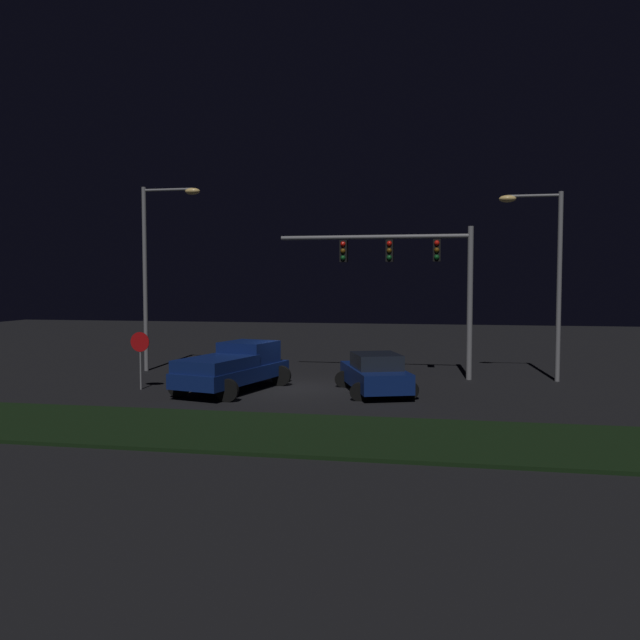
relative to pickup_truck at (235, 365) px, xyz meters
name	(u,v)px	position (x,y,z in m)	size (l,w,h in m)	color
ground_plane	(295,387)	(2.07, 1.20, -1.00)	(80.00, 80.00, 0.00)	black
grass_median	(232,430)	(2.07, -6.62, -0.95)	(23.60, 4.64, 0.10)	black
pickup_truck	(235,365)	(0.00, 0.00, 0.00)	(3.77, 5.73, 1.80)	navy
car_sedan	(375,374)	(5.33, 0.38, -0.26)	(3.37, 4.75, 1.51)	navy
traffic_signal_gantry	(412,265)	(6.48, 4.47, 3.90)	(8.32, 0.56, 6.50)	slate
street_lamp_left	(156,256)	(-5.27, 4.56, 4.36)	(2.83, 0.44, 8.53)	slate
street_lamp_right	(546,262)	(12.02, 4.69, 3.99)	(2.58, 0.44, 7.88)	slate
stop_sign	(140,349)	(-3.66, -0.46, 0.56)	(0.76, 0.08, 2.23)	slate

